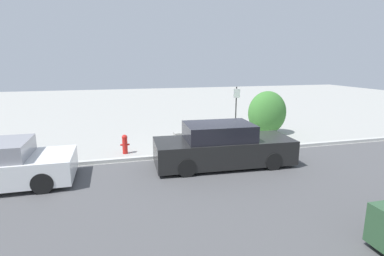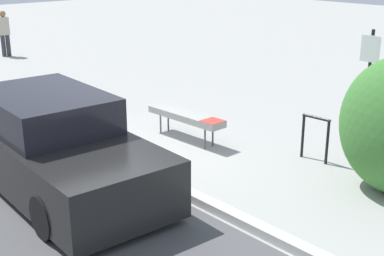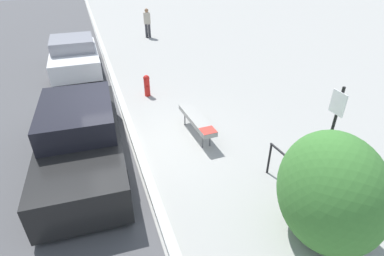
# 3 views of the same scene
# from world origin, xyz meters

# --- Properties ---
(ground_plane) EXTENTS (60.00, 60.00, 0.00)m
(ground_plane) POSITION_xyz_m (0.00, 0.00, 0.00)
(ground_plane) COLOR #9E9E99
(road_strip) EXTENTS (60.00, 10.00, 0.01)m
(road_strip) POSITION_xyz_m (0.00, -5.15, 0.00)
(road_strip) COLOR #4C4C4F
(road_strip) RESTS_ON ground_plane
(curb) EXTENTS (60.00, 0.20, 0.13)m
(curb) POSITION_xyz_m (0.00, 0.00, 0.07)
(curb) COLOR #B7B7B2
(curb) RESTS_ON ground_plane
(bench) EXTENTS (1.84, 0.47, 0.57)m
(bench) POSITION_xyz_m (-0.06, 1.70, 0.49)
(bench) COLOR #515156
(bench) RESTS_ON ground_plane
(bike_rack) EXTENTS (0.55, 0.09, 0.83)m
(bike_rack) POSITION_xyz_m (2.29, 2.70, 0.50)
(bike_rack) COLOR black
(bike_rack) RESTS_ON ground_plane
(sign_post) EXTENTS (0.36, 0.08, 2.30)m
(sign_post) POSITION_xyz_m (2.70, 3.56, 1.38)
(sign_post) COLOR black
(sign_post) RESTS_ON ground_plane
(fire_hydrant) EXTENTS (0.36, 0.22, 0.77)m
(fire_hydrant) POSITION_xyz_m (-3.10, 0.97, 0.41)
(fire_hydrant) COLOR red
(fire_hydrant) RESTS_ON ground_plane
(shrub_hedge) EXTENTS (1.93, 1.54, 2.15)m
(shrub_hedge) POSITION_xyz_m (3.92, 2.53, 1.07)
(shrub_hedge) COLOR #3D7A33
(shrub_hedge) RESTS_ON ground_plane
(parked_car_near) EXTENTS (4.84, 2.00, 1.50)m
(parked_car_near) POSITION_xyz_m (0.14, -1.28, 0.67)
(parked_car_near) COLOR black
(parked_car_near) RESTS_ON ground_plane
(parked_car_far) EXTENTS (3.95, 1.92, 1.33)m
(parked_car_far) POSITION_xyz_m (-6.72, -1.33, 0.62)
(parked_car_far) COLOR black
(parked_car_far) RESTS_ON ground_plane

